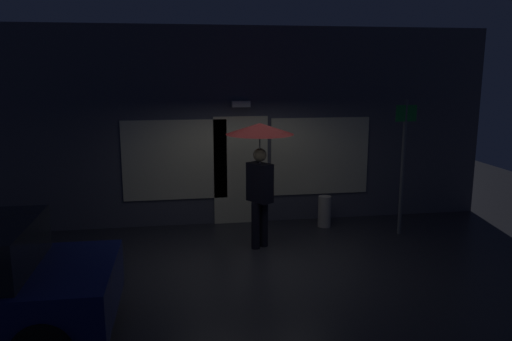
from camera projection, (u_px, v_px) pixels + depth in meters
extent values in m
plane|color=#26262B|center=(258.00, 261.00, 8.41)|extent=(18.00, 18.00, 0.00)
cube|color=#4C4C56|center=(239.00, 126.00, 10.29)|extent=(10.40, 0.30, 3.96)
cube|color=beige|center=(241.00, 170.00, 10.30)|extent=(1.10, 0.04, 2.20)
cube|color=beige|center=(175.00, 160.00, 10.04)|extent=(2.06, 0.04, 1.60)
cube|color=beige|center=(320.00, 156.00, 10.51)|extent=(2.06, 0.04, 1.60)
cube|color=white|center=(241.00, 104.00, 9.95)|extent=(0.36, 0.16, 0.12)
cylinder|color=black|center=(256.00, 226.00, 8.90)|extent=(0.15, 0.15, 0.84)
cylinder|color=black|center=(264.00, 223.00, 9.04)|extent=(0.15, 0.15, 0.84)
cube|color=black|center=(260.00, 183.00, 8.82)|extent=(0.45, 0.52, 0.68)
cube|color=silver|center=(267.00, 183.00, 8.77)|extent=(0.09, 0.13, 0.55)
cube|color=navy|center=(267.00, 184.00, 8.77)|extent=(0.05, 0.05, 0.44)
sphere|color=tan|center=(260.00, 155.00, 8.72)|extent=(0.23, 0.23, 0.23)
cylinder|color=slate|center=(260.00, 152.00, 8.71)|extent=(0.02, 0.02, 1.01)
cone|color=#4C0C0C|center=(260.00, 129.00, 8.63)|extent=(1.17, 1.17, 0.19)
cylinder|color=black|center=(76.00, 282.00, 6.80)|extent=(0.64, 0.23, 0.64)
cylinder|color=#595B60|center=(403.00, 168.00, 9.54)|extent=(0.07, 0.07, 2.58)
cube|color=#198C33|center=(406.00, 113.00, 9.32)|extent=(0.40, 0.02, 0.30)
cylinder|color=#B2A899|center=(324.00, 211.00, 10.18)|extent=(0.26, 0.26, 0.63)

